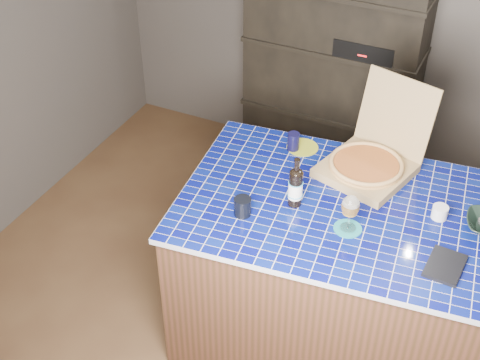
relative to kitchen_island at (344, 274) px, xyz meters
The scene contains 12 objects.
room 0.99m from the kitchen_island, behind, with size 3.50×3.50×3.50m.
shelving_unit 1.68m from the kitchen_island, 112.44° to the left, with size 1.20×0.41×1.80m.
kitchen_island is the anchor object (origin of this frame).
pizza_box 0.63m from the kitchen_island, 93.96° to the left, with size 0.54×0.61×0.46m.
mead_bottle 0.65m from the kitchen_island, 160.47° to the right, with size 0.08×0.08×0.28m.
teal_trivet 0.50m from the kitchen_island, 81.27° to the right, with size 0.14×0.14×0.01m, color #17787C.
wine_glass 0.63m from the kitchen_island, 81.27° to the right, with size 0.09×0.09×0.20m.
tumbler 0.76m from the kitchen_island, 149.51° to the right, with size 0.09×0.09×0.10m, color black.
dvd_case 0.73m from the kitchen_island, 23.82° to the right, with size 0.15×0.22×0.02m, color black.
white_jar 0.66m from the kitchen_island, 15.33° to the left, with size 0.08×0.08×0.07m, color silver.
navy_cup 0.78m from the kitchen_island, 143.60° to the left, with size 0.07×0.07×0.11m, color black.
green_trivet 0.74m from the kitchen_island, 137.82° to the left, with size 0.18×0.18×0.01m, color #949C21.
Camera 1 is at (1.21, -2.52, 3.09)m, focal length 50.00 mm.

